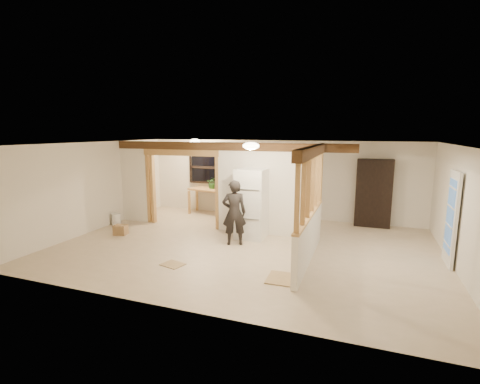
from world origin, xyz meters
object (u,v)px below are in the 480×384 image
at_px(woman, 234,213).
at_px(bookshelf, 374,193).
at_px(shop_vac, 143,208).
at_px(refrigerator, 251,204).
at_px(work_table, 210,201).

height_order(woman, bookshelf, bookshelf).
bearing_deg(bookshelf, shop_vac, -169.98).
distance_m(refrigerator, woman, 0.75).
bearing_deg(refrigerator, bookshelf, 36.49).
bearing_deg(bookshelf, refrigerator, -143.51).
bearing_deg(refrigerator, shop_vac, 166.58).
relative_size(work_table, shop_vac, 2.58).
bearing_deg(woman, shop_vac, -47.67).
relative_size(woman, shop_vac, 3.06).
distance_m(refrigerator, shop_vac, 4.27).
bearing_deg(work_table, shop_vac, -138.20).
distance_m(woman, work_table, 3.43).
bearing_deg(refrigerator, work_table, 136.39).
relative_size(work_table, bookshelf, 0.69).
relative_size(refrigerator, work_table, 1.33).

